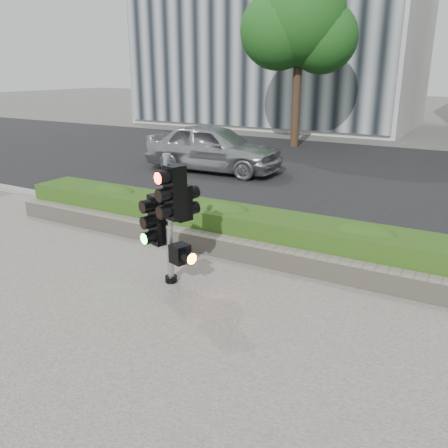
# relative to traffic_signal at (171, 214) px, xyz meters

# --- Properties ---
(ground) EXTENTS (120.00, 120.00, 0.00)m
(ground) POSITION_rel_traffic_signal_xyz_m (0.96, -0.52, -1.17)
(ground) COLOR #51514C
(ground) RESTS_ON ground
(sidewalk) EXTENTS (16.00, 11.00, 0.03)m
(sidewalk) POSITION_rel_traffic_signal_xyz_m (0.96, -3.02, -1.15)
(sidewalk) COLOR #9E9389
(sidewalk) RESTS_ON ground
(road) EXTENTS (60.00, 13.00, 0.02)m
(road) POSITION_rel_traffic_signal_xyz_m (0.96, 9.48, -1.16)
(road) COLOR black
(road) RESTS_ON ground
(curb) EXTENTS (60.00, 0.25, 0.12)m
(curb) POSITION_rel_traffic_signal_xyz_m (0.96, 2.63, -1.11)
(curb) COLOR gray
(curb) RESTS_ON ground
(stone_wall) EXTENTS (12.00, 0.32, 0.34)m
(stone_wall) POSITION_rel_traffic_signal_xyz_m (0.96, 1.38, -0.97)
(stone_wall) COLOR gray
(stone_wall) RESTS_ON sidewalk
(hedge) EXTENTS (12.00, 1.00, 0.68)m
(hedge) POSITION_rel_traffic_signal_xyz_m (0.96, 2.03, -0.80)
(hedge) COLOR #4E7F27
(hedge) RESTS_ON sidewalk
(tree_left) EXTENTS (4.61, 4.03, 7.34)m
(tree_left) POSITION_rel_traffic_signal_xyz_m (-3.56, 14.04, 3.88)
(tree_left) COLOR black
(tree_left) RESTS_ON ground
(traffic_signal) EXTENTS (0.76, 0.62, 2.06)m
(traffic_signal) POSITION_rel_traffic_signal_xyz_m (0.00, 0.00, 0.00)
(traffic_signal) COLOR black
(traffic_signal) RESTS_ON sidewalk
(car_silver) EXTENTS (4.65, 2.06, 1.56)m
(car_silver) POSITION_rel_traffic_signal_xyz_m (-3.90, 7.71, -0.37)
(car_silver) COLOR #9FA1A6
(car_silver) RESTS_ON road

